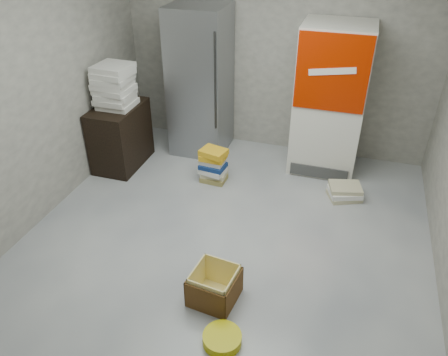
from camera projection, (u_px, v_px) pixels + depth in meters
name	position (u px, v px, depth m)	size (l,w,h in m)	color
ground	(215.00, 261.00, 4.18)	(5.00, 5.00, 0.00)	#B8B8B3
room_shell	(213.00, 80.00, 3.22)	(4.04, 5.04, 2.82)	#A8A397
steel_fridge	(201.00, 82.00, 5.62)	(0.70, 0.72, 1.90)	gray
coke_cooler	(330.00, 100.00, 5.22)	(0.80, 0.73, 1.80)	silver
wood_shelf	(121.00, 136.00, 5.53)	(0.50, 0.80, 0.80)	black
supply_box_stack	(114.00, 86.00, 5.18)	(0.44, 0.44, 0.52)	silver
phonebook_stack_main	(213.00, 165.00, 5.28)	(0.35, 0.31, 0.44)	olive
phonebook_stack_side	(345.00, 192.00, 5.04)	(0.44, 0.40, 0.16)	#BEB68D
cardboard_box	(214.00, 287.00, 3.73)	(0.42, 0.42, 0.31)	yellow
bucket_lid	(222.00, 339.00, 3.39)	(0.31, 0.31, 0.08)	#C5BB06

